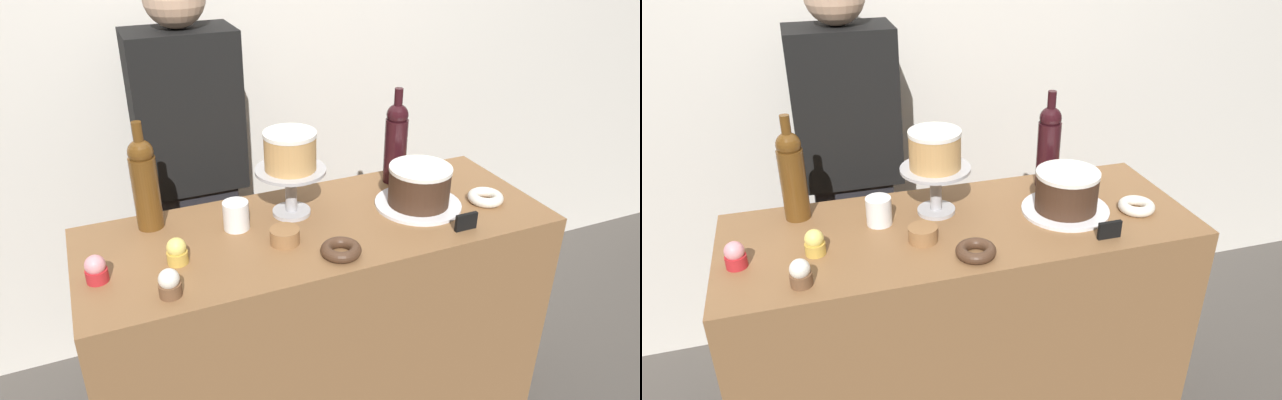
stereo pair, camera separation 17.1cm
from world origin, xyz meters
TOP-DOWN VIEW (x-y plane):
  - back_wall at (0.00, 0.84)m, footprint 6.00×0.05m
  - display_counter at (0.00, 0.00)m, footprint 1.40×0.53m
  - cake_stand_pedestal at (-0.05, 0.10)m, footprint 0.21×0.21m
  - white_layer_cake at (-0.05, 0.10)m, footprint 0.16×0.16m
  - silver_serving_platter at (0.33, -0.01)m, footprint 0.27×0.27m
  - chocolate_round_cake at (0.33, -0.01)m, footprint 0.19×0.19m
  - wine_bottle_amber at (-0.46, 0.18)m, footprint 0.08×0.08m
  - wine_bottle_dark_red at (0.35, 0.18)m, footprint 0.08×0.08m
  - cupcake_strawberry at (-0.63, -0.05)m, footprint 0.06×0.06m
  - cupcake_vanilla at (-0.47, -0.18)m, footprint 0.06×0.06m
  - cupcake_lemon at (-0.43, -0.04)m, footprint 0.06×0.06m
  - donut_chocolate at (-0.01, -0.18)m, footprint 0.11×0.11m
  - donut_sugar at (0.54, -0.07)m, footprint 0.11×0.11m
  - cookie_stack at (-0.13, -0.06)m, footprint 0.08×0.08m
  - price_sign_chalkboard at (0.38, -0.20)m, footprint 0.07×0.01m
  - coffee_cup_ceramic at (-0.23, 0.07)m, footprint 0.08×0.08m
  - barista_figure at (-0.26, 0.56)m, footprint 0.36×0.22m

SIDE VIEW (x-z plane):
  - display_counter at x=0.00m, z-range 0.00..0.91m
  - barista_figure at x=-0.26m, z-range 0.04..1.64m
  - silver_serving_platter at x=0.33m, z-range 0.91..0.92m
  - donut_chocolate at x=-0.01m, z-range 0.91..0.94m
  - donut_sugar at x=0.54m, z-range 0.91..0.94m
  - cookie_stack at x=-0.13m, z-range 0.91..0.95m
  - price_sign_chalkboard at x=0.38m, z-range 0.91..0.96m
  - cupcake_strawberry at x=-0.63m, z-range 0.91..0.98m
  - cupcake_vanilla at x=-0.47m, z-range 0.91..0.98m
  - cupcake_lemon at x=-0.43m, z-range 0.91..0.98m
  - coffee_cup_ceramic at x=-0.23m, z-range 0.91..1.00m
  - chocolate_round_cake at x=0.33m, z-range 0.92..1.04m
  - cake_stand_pedestal at x=-0.05m, z-range 0.94..1.09m
  - wine_bottle_amber at x=-0.46m, z-range 0.89..1.22m
  - wine_bottle_dark_red at x=0.35m, z-range 0.89..1.22m
  - white_layer_cake at x=-0.05m, z-range 1.06..1.18m
  - back_wall at x=0.00m, z-range 0.00..2.60m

